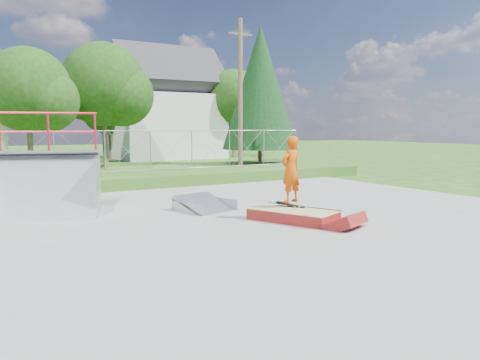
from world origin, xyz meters
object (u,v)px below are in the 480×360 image
(flat_bank_ramp, at_px, (205,204))
(skater, at_px, (291,172))
(grind_box, at_px, (293,216))
(quarter_pipe, at_px, (43,164))

(flat_bank_ramp, xyz_separation_m, skater, (1.42, -2.19, 1.04))
(skater, bearing_deg, grind_box, 49.43)
(grind_box, distance_m, skater, 1.16)
(grind_box, bearing_deg, skater, 39.53)
(quarter_pipe, bearing_deg, skater, -17.59)
(flat_bank_ramp, distance_m, skater, 2.81)
(flat_bank_ramp, bearing_deg, grind_box, -79.25)
(grind_box, relative_size, quarter_pipe, 0.85)
(skater, bearing_deg, quarter_pipe, -47.76)
(grind_box, xyz_separation_m, flat_bank_ramp, (-1.23, 2.56, 0.04))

